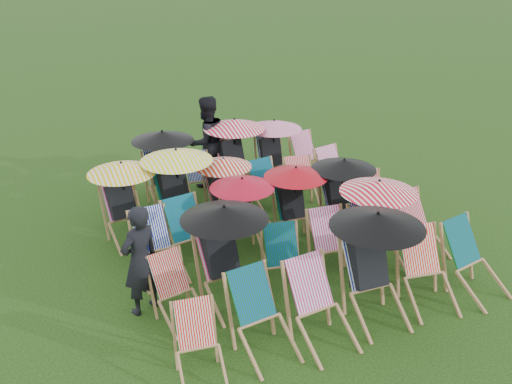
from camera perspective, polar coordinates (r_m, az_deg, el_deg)
name	(u,v)px	position (r m, az deg, el deg)	size (l,w,h in m)	color
ground	(273,248)	(9.27, 1.71, -5.65)	(100.00, 100.00, 0.00)	black
deckchair_0	(199,346)	(6.67, -5.70, -15.10)	(0.63, 0.81, 0.82)	#A3774C
deckchair_1	(263,318)	(6.92, 0.71, -12.46)	(0.75, 0.96, 0.97)	#A3774C
deckchair_2	(321,307)	(7.11, 6.56, -11.36)	(0.75, 0.98, 1.00)	#A3774C
deckchair_3	(375,265)	(7.52, 11.82, -7.17)	(1.22, 1.28, 1.45)	#A3774C
deckchair_4	(428,271)	(8.08, 16.84, -7.62)	(0.79, 1.00, 0.99)	#A3774C
deckchair_5	(476,261)	(8.53, 21.15, -6.45)	(0.82, 1.02, 1.00)	#A3774C
deckchair_6	(178,291)	(7.55, -7.82, -9.82)	(0.71, 0.87, 0.85)	#A3774C
deckchair_7	(226,255)	(7.65, -3.04, -6.29)	(1.18, 1.26, 1.40)	#A3774C
deckchair_8	(285,263)	(8.02, 2.95, -7.15)	(0.74, 0.92, 0.90)	#A3774C
deckchair_9	(335,248)	(8.39, 7.89, -5.58)	(0.71, 0.93, 0.96)	#A3774C
deckchair_10	(378,224)	(8.65, 12.09, -3.13)	(1.15, 1.22, 1.36)	#A3774C
deckchair_11	(421,226)	(9.30, 16.20, -3.29)	(0.72, 0.93, 0.94)	#A3774C
deckchair_12	(157,247)	(8.47, -9.90, -5.46)	(0.67, 0.91, 0.95)	#A3774C
deckchair_13	(192,236)	(8.65, -6.39, -4.40)	(0.79, 1.00, 0.99)	#A3774C
deckchair_14	(242,214)	(8.93, -1.43, -2.25)	(1.02, 1.07, 1.21)	#A3774C
deckchair_15	(295,203)	(9.29, 3.91, -1.11)	(1.04, 1.09, 1.23)	#A3774C
deckchair_16	(343,196)	(9.58, 8.69, -0.36)	(1.07, 1.12, 1.27)	#A3774C
deckchair_17	(373,202)	(9.95, 11.65, -1.02)	(0.71, 0.91, 0.91)	#A3774C
deckchair_18	(124,201)	(9.47, -13.05, -0.89)	(1.11, 1.19, 1.32)	#A3774C
deckchair_19	(178,191)	(9.55, -7.79, 0.15)	(1.20, 1.29, 1.43)	#A3774C
deckchair_20	(224,190)	(9.84, -3.21, 0.20)	(0.98, 1.03, 1.16)	#A3774C
deckchair_21	(271,190)	(10.17, 1.52, 0.17)	(0.75, 0.95, 0.94)	#A3774C
deckchair_22	(303,186)	(10.45, 4.69, 0.63)	(0.71, 0.90, 0.89)	#A3774C
deckchair_23	(338,175)	(10.93, 8.22, 1.68)	(0.77, 0.96, 0.94)	#A3774C
deckchair_24	(123,190)	(10.61, -13.18, 0.19)	(0.58, 0.78, 0.82)	#A3774C
deckchair_25	(164,166)	(10.69, -9.19, 2.55)	(1.15, 1.21, 1.36)	#A3774C
deckchair_26	(201,178)	(10.84, -5.54, 1.36)	(0.59, 0.80, 0.85)	#A3774C
deckchair_27	(235,154)	(11.06, -2.07, 3.78)	(1.20, 1.28, 1.42)	#A3774C
deckchair_28	(273,152)	(11.38, 1.73, 4.05)	(1.10, 1.16, 1.30)	#A3774C
deckchair_29	(309,157)	(11.81, 5.33, 3.49)	(0.66, 0.88, 0.90)	#A3774C
person_left	(140,260)	(7.60, -11.50, -6.72)	(0.56, 0.37, 1.55)	black
person_rear	(207,142)	(11.29, -4.95, 5.02)	(0.89, 0.69, 1.82)	black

